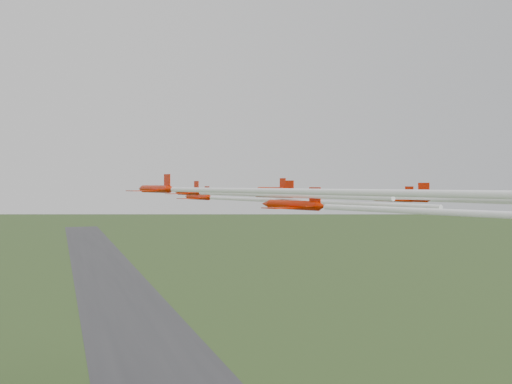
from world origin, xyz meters
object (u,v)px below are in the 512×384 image
object	(u,v)px
jet_row3_left	(215,190)
jet_row3_mid	(357,196)
jet_row3_right	(463,201)
jet_lead	(243,199)
jet_row4_left	(398,210)
jet_row2_left	(225,193)
jet_row2_right	(306,191)
jet_row4_right	(461,199)

from	to	relation	value
jet_row3_left	jet_row3_mid	bearing A→B (deg)	-5.50
jet_row3_mid	jet_row3_right	bearing A→B (deg)	-8.64
jet_lead	jet_row3_left	xyz separation A→B (m)	(-13.95, -32.64, 1.94)
jet_row4_left	jet_row2_left	bearing A→B (deg)	86.69
jet_row2_left	jet_row2_right	size ratio (longest dim) A/B	1.02
jet_lead	jet_row3_right	size ratio (longest dim) A/B	1.14
jet_row2_right	jet_row4_right	bearing A→B (deg)	-83.22
jet_lead	jet_row3_right	distance (m)	36.83
jet_row3_left	jet_row3_right	xyz separation A→B (m)	(40.93, 7.57, -1.82)
jet_row3_right	jet_row4_left	size ratio (longest dim) A/B	0.97
jet_row2_right	jet_row3_mid	xyz separation A→B (m)	(-2.21, -21.48, -0.46)
jet_row3_left	jet_row4_left	bearing A→B (deg)	-61.96
jet_row3_right	jet_row2_right	bearing A→B (deg)	122.46
jet_row3_right	jet_row4_left	bearing A→B (deg)	-152.12
jet_lead	jet_row3_left	bearing A→B (deg)	-126.29
jet_row3_right	jet_row4_right	world-z (taller)	jet_row4_right
jet_row2_left	jet_row4_right	distance (m)	32.66
jet_row3_left	jet_row4_right	bearing A→B (deg)	-21.08
jet_row2_left	jet_row3_mid	world-z (taller)	jet_row3_mid
jet_row2_left	jet_row3_right	bearing A→B (deg)	-27.53
jet_lead	jet_row2_left	xyz separation A→B (m)	(-7.79, -15.53, 1.26)
jet_row3_right	jet_row4_right	xyz separation A→B (m)	(-8.84, -10.31, 0.53)
jet_row2_left	jet_row3_right	distance (m)	36.07
jet_lead	jet_row2_left	world-z (taller)	jet_row2_left
jet_row3_left	jet_row3_right	bearing A→B (deg)	-5.73
jet_row2_right	jet_row3_mid	distance (m)	21.60
jet_row3_mid	jet_row3_left	bearing A→B (deg)	171.83
jet_row3_left	jet_row4_left	world-z (taller)	jet_row3_left
jet_row2_right	jet_row2_left	bearing A→B (deg)	-164.93
jet_row2_right	jet_row3_left	xyz separation A→B (m)	(-22.96, -25.41, 0.44)
jet_row3_mid	jet_lead	bearing A→B (deg)	84.43
jet_row2_left	jet_row3_mid	bearing A→B (deg)	-54.31
jet_lead	jet_row4_left	distance (m)	47.66
jet_row3_right	jet_row4_left	distance (m)	34.67
jet_row3_right	jet_row4_left	xyz separation A→B (m)	(-26.31, -22.58, -0.05)
jet_row4_left	jet_row4_right	bearing A→B (deg)	17.03
jet_row2_right	jet_row3_right	size ratio (longest dim) A/B	0.88
jet_lead	jet_row4_left	size ratio (longest dim) A/B	1.11
jet_row3_mid	jet_row2_left	bearing A→B (deg)	118.98
jet_row3_left	jet_row2_left	bearing A→B (deg)	54.00
jet_lead	jet_row3_left	world-z (taller)	jet_row3_left
jet_row4_left	jet_row2_right	bearing A→B (deg)	60.28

